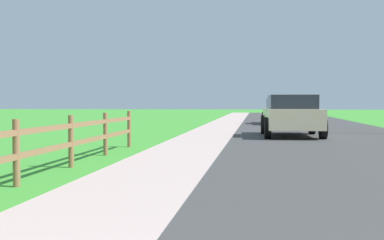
{
  "coord_description": "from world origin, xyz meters",
  "views": [
    {
      "loc": [
        0.91,
        -0.63,
        1.27
      ],
      "look_at": [
        -0.47,
        10.34,
        0.88
      ],
      "focal_mm": 48.63,
      "sensor_mm": 36.0,
      "label": 1
    }
  ],
  "objects": [
    {
      "name": "ground_plane",
      "position": [
        0.0,
        25.0,
        0.0
      ],
      "size": [
        120.0,
        120.0,
        0.0
      ],
      "primitive_type": "plane",
      "color": "#3B9130"
    },
    {
      "name": "rail_fence",
      "position": [
        -2.62,
        6.63,
        0.59
      ],
      "size": [
        0.11,
        13.73,
        1.01
      ],
      "color": "olive",
      "rests_on": "ground"
    },
    {
      "name": "curb_concrete",
      "position": [
        -3.0,
        27.0,
        0.0
      ],
      "size": [
        6.0,
        66.0,
        0.01
      ],
      "primitive_type": "cube",
      "color": "#B79F98",
      "rests_on": "ground"
    },
    {
      "name": "grass_verge",
      "position": [
        -4.5,
        27.0,
        0.01
      ],
      "size": [
        5.0,
        66.0,
        0.0
      ],
      "primitive_type": "cube",
      "color": "#3B9130",
      "rests_on": "ground"
    },
    {
      "name": "road_asphalt",
      "position": [
        3.5,
        27.0,
        0.0
      ],
      "size": [
        7.0,
        66.0,
        0.01
      ],
      "primitive_type": "cube",
      "color": "#3B3B3B",
      "rests_on": "ground"
    },
    {
      "name": "parked_car_red",
      "position": [
        2.27,
        29.48,
        0.71
      ],
      "size": [
        2.18,
        4.4,
        1.45
      ],
      "color": "maroon",
      "rests_on": "ground"
    },
    {
      "name": "parked_suv_beige",
      "position": [
        2.15,
        18.66,
        0.77
      ],
      "size": [
        2.21,
        4.36,
        1.51
      ],
      "color": "#C6B793",
      "rests_on": "ground"
    }
  ]
}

